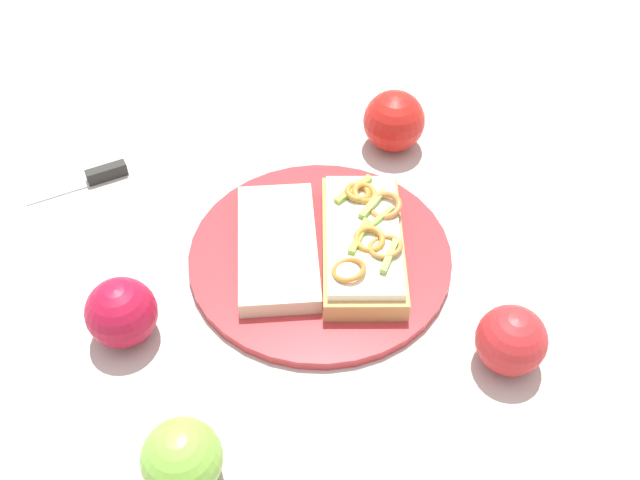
{
  "coord_description": "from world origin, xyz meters",
  "views": [
    {
      "loc": [
        0.36,
        -0.39,
        0.61
      ],
      "look_at": [
        0.0,
        0.0,
        0.03
      ],
      "focal_mm": 40.89,
      "sensor_mm": 36.0,
      "label": 1
    }
  ],
  "objects_px": {
    "sandwich": "(363,240)",
    "plate": "(320,256)",
    "knife": "(95,177)",
    "apple_3": "(182,459)",
    "apple_2": "(394,121)",
    "apple_0": "(511,340)",
    "apple_1": "(121,312)",
    "bread_slice_side": "(278,246)"
  },
  "relations": [
    {
      "from": "apple_1",
      "to": "apple_2",
      "type": "distance_m",
      "value": 0.41
    },
    {
      "from": "bread_slice_side",
      "to": "apple_1",
      "type": "bearing_deg",
      "value": -60.51
    },
    {
      "from": "apple_1",
      "to": "apple_3",
      "type": "xyz_separation_m",
      "value": [
        0.16,
        -0.06,
        -0.0
      ]
    },
    {
      "from": "bread_slice_side",
      "to": "apple_1",
      "type": "xyz_separation_m",
      "value": [
        -0.04,
        -0.17,
        0.01
      ]
    },
    {
      "from": "sandwich",
      "to": "apple_2",
      "type": "relative_size",
      "value": 2.54
    },
    {
      "from": "sandwich",
      "to": "apple_0",
      "type": "bearing_deg",
      "value": 45.29
    },
    {
      "from": "plate",
      "to": "apple_0",
      "type": "relative_size",
      "value": 4.21
    },
    {
      "from": "sandwich",
      "to": "bread_slice_side",
      "type": "relative_size",
      "value": 1.14
    },
    {
      "from": "sandwich",
      "to": "knife",
      "type": "height_order",
      "value": "sandwich"
    },
    {
      "from": "plate",
      "to": "knife",
      "type": "bearing_deg",
      "value": -162.41
    },
    {
      "from": "apple_3",
      "to": "knife",
      "type": "relative_size",
      "value": 0.58
    },
    {
      "from": "plate",
      "to": "knife",
      "type": "height_order",
      "value": "knife"
    },
    {
      "from": "apple_1",
      "to": "apple_2",
      "type": "xyz_separation_m",
      "value": [
        0.01,
        0.41,
        0.0
      ]
    },
    {
      "from": "apple_3",
      "to": "plate",
      "type": "bearing_deg",
      "value": 107.58
    },
    {
      "from": "apple_0",
      "to": "sandwich",
      "type": "bearing_deg",
      "value": 177.77
    },
    {
      "from": "plate",
      "to": "apple_2",
      "type": "relative_size",
      "value": 3.72
    },
    {
      "from": "apple_1",
      "to": "knife",
      "type": "bearing_deg",
      "value": 151.81
    },
    {
      "from": "bread_slice_side",
      "to": "knife",
      "type": "relative_size",
      "value": 1.44
    },
    {
      "from": "apple_1",
      "to": "apple_0",
      "type": "bearing_deg",
      "value": 37.43
    },
    {
      "from": "plate",
      "to": "sandwich",
      "type": "height_order",
      "value": "sandwich"
    },
    {
      "from": "knife",
      "to": "apple_1",
      "type": "bearing_deg",
      "value": 83.05
    },
    {
      "from": "apple_3",
      "to": "apple_0",
      "type": "bearing_deg",
      "value": 64.25
    },
    {
      "from": "plate",
      "to": "bread_slice_side",
      "type": "relative_size",
      "value": 1.66
    },
    {
      "from": "apple_0",
      "to": "apple_1",
      "type": "distance_m",
      "value": 0.38
    },
    {
      "from": "apple_0",
      "to": "apple_3",
      "type": "height_order",
      "value": "apple_3"
    },
    {
      "from": "apple_3",
      "to": "bread_slice_side",
      "type": "bearing_deg",
      "value": 116.78
    },
    {
      "from": "apple_1",
      "to": "plate",
      "type": "bearing_deg",
      "value": 69.43
    },
    {
      "from": "plate",
      "to": "apple_1",
      "type": "bearing_deg",
      "value": -110.57
    },
    {
      "from": "plate",
      "to": "apple_0",
      "type": "distance_m",
      "value": 0.23
    },
    {
      "from": "apple_0",
      "to": "apple_1",
      "type": "height_order",
      "value": "apple_1"
    },
    {
      "from": "bread_slice_side",
      "to": "knife",
      "type": "xyz_separation_m",
      "value": [
        -0.26,
        -0.06,
        -0.01
      ]
    },
    {
      "from": "plate",
      "to": "bread_slice_side",
      "type": "distance_m",
      "value": 0.05
    },
    {
      "from": "apple_0",
      "to": "apple_1",
      "type": "bearing_deg",
      "value": -142.57
    },
    {
      "from": "knife",
      "to": "apple_3",
      "type": "bearing_deg",
      "value": 86.31
    },
    {
      "from": "plate",
      "to": "apple_2",
      "type": "bearing_deg",
      "value": 106.96
    },
    {
      "from": "sandwich",
      "to": "plate",
      "type": "bearing_deg",
      "value": -88.87
    },
    {
      "from": "apple_0",
      "to": "apple_3",
      "type": "bearing_deg",
      "value": -115.75
    },
    {
      "from": "plate",
      "to": "apple_0",
      "type": "bearing_deg",
      "value": 6.36
    },
    {
      "from": "sandwich",
      "to": "apple_0",
      "type": "height_order",
      "value": "apple_0"
    },
    {
      "from": "bread_slice_side",
      "to": "knife",
      "type": "height_order",
      "value": "bread_slice_side"
    },
    {
      "from": "bread_slice_side",
      "to": "apple_0",
      "type": "relative_size",
      "value": 2.54
    },
    {
      "from": "bread_slice_side",
      "to": "knife",
      "type": "distance_m",
      "value": 0.26
    }
  ]
}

